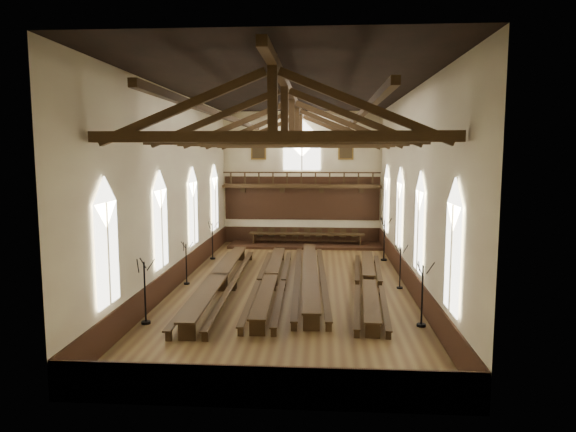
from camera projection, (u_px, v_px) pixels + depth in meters
name	position (u px, v px, depth m)	size (l,w,h in m)	color
ground	(292.00, 286.00, 26.77)	(26.00, 26.00, 0.00)	brown
room_walls	(292.00, 161.00, 25.98)	(26.00, 26.00, 26.00)	beige
wainscot_band	(292.00, 274.00, 26.70)	(12.00, 26.00, 1.20)	#361C10
side_windows	(292.00, 215.00, 26.31)	(11.85, 19.80, 4.50)	white
end_window	(302.00, 148.00, 38.66)	(2.80, 0.12, 3.80)	silver
minstrels_gallery	(302.00, 193.00, 38.83)	(11.80, 1.24, 3.70)	#352510
portraits	(302.00, 150.00, 38.67)	(7.75, 0.09, 1.45)	brown
roof_trusses	(292.00, 126.00, 25.77)	(11.70, 25.70, 2.80)	#352510
refectory_row_a	(220.00, 278.00, 25.93)	(1.84, 15.05, 0.82)	#352510
refectory_row_b	(271.00, 278.00, 26.19)	(1.70, 14.52, 0.76)	#352510
refectory_row_c	(310.00, 273.00, 26.98)	(1.89, 15.04, 0.81)	#352510
refectory_row_d	(369.00, 281.00, 25.67)	(1.87, 14.05, 0.70)	#352510
dais	(307.00, 245.00, 38.02)	(11.40, 2.87, 0.19)	#361C10
high_table	(307.00, 235.00, 37.93)	(8.52, 1.18, 0.80)	#352510
high_chairs	(307.00, 235.00, 38.76)	(7.67, 0.47, 1.03)	#352510
candelabrum_left_near	(145.00, 304.00, 20.72)	(0.74, 0.83, 2.71)	black
candelabrum_left_mid	(186.00, 271.00, 26.98)	(0.67, 0.68, 2.29)	black
candelabrum_left_far	(213.00, 248.00, 33.38)	(0.69, 0.77, 2.51)	black
candelabrum_right_near	(422.00, 307.00, 20.41)	(0.75, 0.80, 2.64)	black
candelabrum_right_mid	(400.00, 275.00, 26.14)	(0.69, 0.64, 2.28)	black
candelabrum_right_far	(384.00, 248.00, 32.92)	(0.78, 0.86, 2.80)	black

